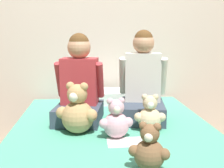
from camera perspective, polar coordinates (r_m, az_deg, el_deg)
wall_behind_bed at (r=2.79m, az=-1.64°, el=13.79°), size 8.00×0.06×2.50m
bed at (r=1.94m, az=0.49°, el=-15.96°), size 1.37×1.90×0.45m
child_on_left at (r=2.03m, az=-6.67°, el=-0.47°), size 0.38×0.43×0.63m
child_on_right at (r=2.07m, az=6.27°, el=-0.36°), size 0.37×0.44×0.65m
teddy_bear_held_by_left_child at (r=1.80m, az=-7.03°, el=-5.62°), size 0.26×0.21×0.33m
teddy_bear_held_by_right_child at (r=1.84m, az=7.67°, el=-6.37°), size 0.20×0.15×0.25m
teddy_bear_between_children at (r=1.71m, az=0.77°, el=-7.54°), size 0.21×0.16×0.25m
teddy_bear_at_foot_of_bed at (r=1.35m, az=7.60°, el=-13.17°), size 0.18×0.15×0.23m
pillow_at_headboard at (r=2.57m, az=-1.18°, el=-2.54°), size 0.57×0.29×0.11m
sign_card at (r=1.67m, az=2.70°, el=-11.72°), size 0.21×0.15×0.00m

